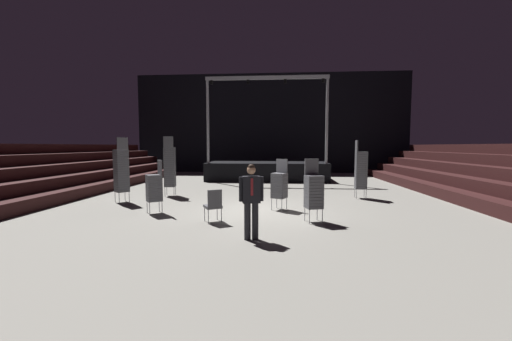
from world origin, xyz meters
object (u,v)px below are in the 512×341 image
stage_riser (267,170)px  chair_stack_rear_left (121,170)px  chair_stack_mid_left (314,191)px  man_with_tie (251,197)px  loose_chair_near_man (214,204)px  chair_stack_mid_right (170,166)px  chair_stack_mid_centre (279,184)px  chair_stack_front_right (154,187)px  chair_stack_front_left (361,169)px

stage_riser → chair_stack_rear_left: stage_riser is taller
chair_stack_rear_left → chair_stack_mid_left: bearing=-70.3°
man_with_tie → loose_chair_near_man: 1.99m
chair_stack_mid_left → loose_chair_near_man: size_ratio=1.90×
chair_stack_mid_right → loose_chair_near_man: 5.33m
man_with_tie → chair_stack_mid_centre: 3.48m
man_with_tie → chair_stack_front_right: size_ratio=1.02×
chair_stack_front_left → chair_stack_front_right: chair_stack_front_left is taller
chair_stack_mid_right → loose_chair_near_man: bearing=-65.8°
chair_stack_front_left → chair_stack_front_right: size_ratio=1.40×
man_with_tie → chair_stack_rear_left: size_ratio=0.71×
stage_riser → chair_stack_mid_right: stage_riser is taller
chair_stack_mid_left → chair_stack_mid_centre: size_ratio=1.05×
chair_stack_mid_left → chair_stack_rear_left: bearing=-35.1°
chair_stack_mid_left → chair_stack_rear_left: 7.43m
chair_stack_mid_left → loose_chair_near_man: bearing=-9.7°
stage_riser → man_with_tie: bearing=-89.4°
chair_stack_mid_left → loose_chair_near_man: (-2.81, -0.27, -0.37)m
chair_stack_mid_centre → chair_stack_rear_left: size_ratio=0.69×
stage_riser → chair_stack_front_right: 10.57m
chair_stack_front_right → chair_stack_mid_centre: bearing=-112.3°
loose_chair_near_man → stage_riser: bearing=54.6°
chair_stack_mid_right → chair_stack_mid_centre: (4.71, -2.53, -0.42)m
chair_stack_mid_centre → loose_chair_near_man: (-1.85, -1.90, -0.33)m
chair_stack_front_left → loose_chair_near_man: bearing=-45.7°
man_with_tie → chair_stack_rear_left: bearing=-51.5°
chair_stack_mid_centre → chair_stack_rear_left: 6.09m
chair_stack_front_left → chair_stack_mid_left: (-2.37, -4.18, -0.29)m
chair_stack_rear_left → loose_chair_near_man: size_ratio=2.62×
man_with_tie → chair_stack_mid_left: size_ratio=0.97×
stage_riser → loose_chair_near_man: stage_riser is taller
chair_stack_mid_left → chair_stack_mid_right: (-5.68, 4.17, 0.38)m
chair_stack_front_right → chair_stack_mid_centre: size_ratio=1.00×
chair_stack_rear_left → loose_chair_near_man: 5.07m
chair_stack_mid_right → chair_stack_rear_left: size_ratio=1.03×
stage_riser → chair_stack_mid_right: bearing=-120.6°
stage_riser → chair_stack_mid_left: size_ratio=4.18×
man_with_tie → chair_stack_front_left: size_ratio=0.73×
chair_stack_front_right → chair_stack_front_left: bearing=-99.8°
stage_riser → chair_stack_mid_left: 10.95m
chair_stack_mid_left → chair_stack_mid_centre: 1.90m
chair_stack_front_right → loose_chair_near_man: bearing=-150.3°
stage_riser → chair_stack_mid_centre: bearing=-85.1°
chair_stack_front_left → chair_stack_mid_centre: chair_stack_front_left is taller
chair_stack_front_left → chair_stack_mid_left: 4.82m
chair_stack_front_left → chair_stack_mid_right: chair_stack_mid_right is taller
chair_stack_rear_left → loose_chair_near_man: chair_stack_rear_left is taller
chair_stack_front_left → chair_stack_mid_right: 8.05m
chair_stack_mid_centre → stage_riser: bearing=-59.1°
chair_stack_mid_left → chair_stack_mid_centre: chair_stack_mid_left is taller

